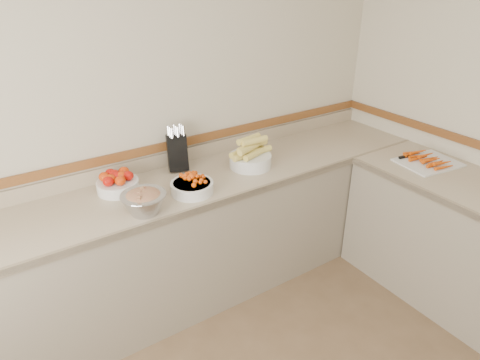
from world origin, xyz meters
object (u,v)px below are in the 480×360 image
tomato_bowl (117,182)px  cutting_board (427,161)px  cherry_tomato_bowl (192,185)px  rhubarb_bowl (144,201)px  knife_block (177,151)px  corn_bowl (250,156)px

tomato_bowl → cutting_board: size_ratio=0.58×
tomato_bowl → cherry_tomato_bowl: (0.38, -0.28, -0.01)m
rhubarb_bowl → cutting_board: bearing=-13.6°
cutting_board → knife_block: bearing=149.5°
tomato_bowl → corn_bowl: corn_bowl is taller
knife_block → tomato_bowl: 0.47m
cherry_tomato_bowl → knife_block: bearing=77.1°
rhubarb_bowl → cutting_board: (1.96, -0.47, -0.06)m
tomato_bowl → rhubarb_bowl: bearing=-83.8°
rhubarb_bowl → cutting_board: rhubarb_bowl is taller
tomato_bowl → cherry_tomato_bowl: cherry_tomato_bowl is taller
knife_block → tomato_bowl: bearing=-169.6°
corn_bowl → rhubarb_bowl: (-0.87, -0.18, -0.00)m
corn_bowl → tomato_bowl: bearing=169.9°
knife_block → corn_bowl: knife_block is taller
corn_bowl → rhubarb_bowl: 0.88m
tomato_bowl → corn_bowl: bearing=-10.1°
knife_block → rhubarb_bowl: size_ratio=1.24×
tomato_bowl → cherry_tomato_bowl: size_ratio=0.97×
tomato_bowl → knife_block: bearing=10.4°
knife_block → cherry_tomato_bowl: 0.38m
knife_block → corn_bowl: 0.51m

